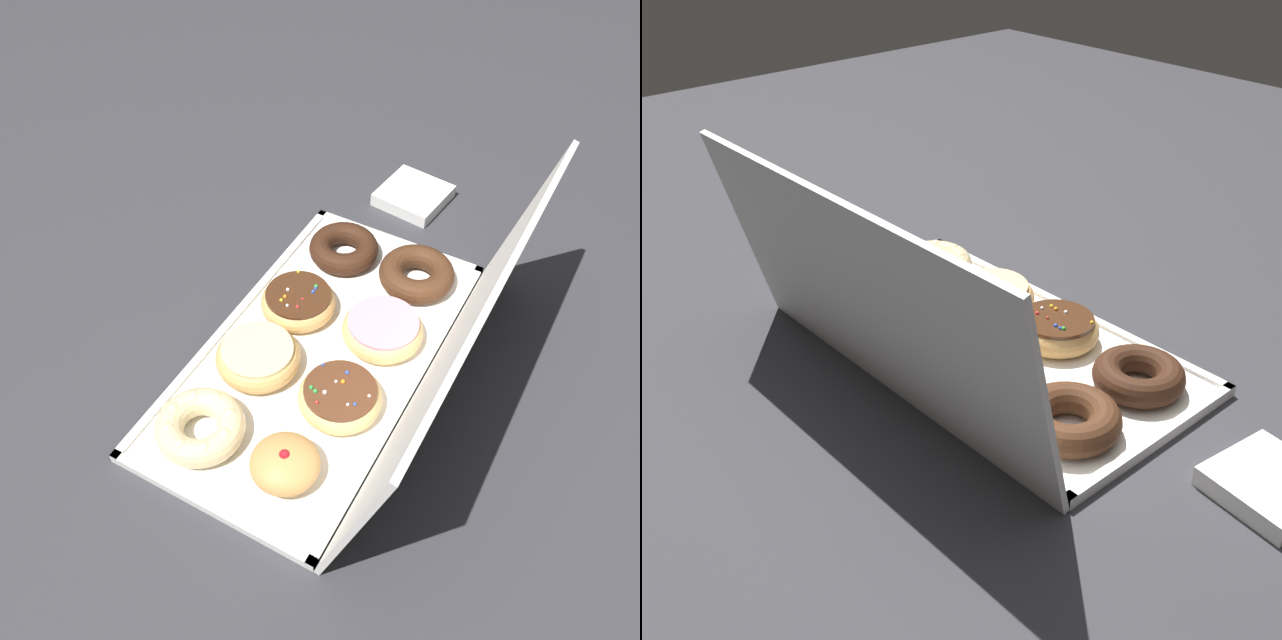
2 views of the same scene
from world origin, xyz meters
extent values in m
plane|color=#333338|center=(0.00, 0.00, 0.00)|extent=(3.00, 3.00, 0.00)
cube|color=white|center=(0.00, 0.00, 0.01)|extent=(0.56, 0.30, 0.01)
cube|color=white|center=(0.00, -0.14, 0.01)|extent=(0.56, 0.01, 0.01)
cube|color=white|center=(0.00, 0.14, 0.01)|extent=(0.56, 0.01, 0.01)
cube|color=white|center=(-0.27, 0.00, 0.01)|extent=(0.01, 0.30, 0.01)
cube|color=white|center=(0.27, 0.00, 0.01)|extent=(0.01, 0.30, 0.01)
cube|color=white|center=(0.00, 0.19, 0.14)|extent=(0.56, 0.08, 0.28)
torus|color=#381E11|center=(-0.20, -0.06, 0.03)|extent=(0.11, 0.11, 0.04)
torus|color=tan|center=(-0.06, -0.07, 0.03)|extent=(0.11, 0.11, 0.03)
cylinder|color=#472816|center=(-0.06, -0.07, 0.04)|extent=(0.10, 0.10, 0.01)
sphere|color=red|center=(-0.04, -0.05, 0.05)|extent=(0.01, 0.01, 0.01)
sphere|color=orange|center=(-0.04, -0.08, 0.05)|extent=(0.01, 0.01, 0.01)
sphere|color=yellow|center=(-0.10, -0.09, 0.05)|extent=(0.01, 0.01, 0.01)
sphere|color=white|center=(-0.03, -0.07, 0.05)|extent=(0.00, 0.00, 0.00)
sphere|color=blue|center=(-0.07, -0.05, 0.05)|extent=(0.01, 0.01, 0.01)
sphere|color=blue|center=(-0.08, -0.05, 0.05)|extent=(0.00, 0.00, 0.00)
sphere|color=yellow|center=(-0.04, -0.08, 0.05)|extent=(0.01, 0.01, 0.01)
sphere|color=green|center=(-0.09, -0.05, 0.05)|extent=(0.01, 0.01, 0.01)
sphere|color=white|center=(-0.06, -0.08, 0.05)|extent=(0.01, 0.01, 0.01)
sphere|color=red|center=(-0.05, -0.05, 0.05)|extent=(0.00, 0.00, 0.00)
torus|color=tan|center=(0.06, -0.06, 0.03)|extent=(0.12, 0.12, 0.04)
cylinder|color=beige|center=(0.06, -0.06, 0.05)|extent=(0.10, 0.10, 0.01)
torus|color=beige|center=(0.19, -0.07, 0.03)|extent=(0.12, 0.12, 0.04)
sphere|color=beige|center=(0.24, -0.07, 0.04)|extent=(0.02, 0.02, 0.02)
sphere|color=beige|center=(0.22, -0.04, 0.04)|extent=(0.02, 0.02, 0.02)
sphere|color=beige|center=(0.19, -0.03, 0.04)|extent=(0.02, 0.02, 0.02)
sphere|color=beige|center=(0.17, -0.04, 0.04)|extent=(0.02, 0.02, 0.02)
sphere|color=beige|center=(0.15, -0.07, 0.04)|extent=(0.02, 0.02, 0.02)
sphere|color=beige|center=(0.17, -0.09, 0.04)|extent=(0.02, 0.02, 0.02)
sphere|color=beige|center=(0.19, -0.11, 0.04)|extent=(0.02, 0.02, 0.02)
sphere|color=beige|center=(0.22, -0.09, 0.04)|extent=(0.02, 0.02, 0.02)
torus|color=#472816|center=(-0.20, 0.07, 0.03)|extent=(0.12, 0.12, 0.04)
torus|color=#E5B770|center=(-0.07, 0.07, 0.03)|extent=(0.12, 0.12, 0.04)
cylinder|color=pink|center=(-0.07, 0.07, 0.04)|extent=(0.10, 0.10, 0.01)
torus|color=#E5B770|center=(0.07, 0.07, 0.03)|extent=(0.11, 0.11, 0.03)
cylinder|color=#59331E|center=(0.07, 0.07, 0.04)|extent=(0.10, 0.10, 0.01)
sphere|color=white|center=(0.08, 0.09, 0.05)|extent=(0.00, 0.00, 0.00)
sphere|color=blue|center=(0.08, 0.10, 0.05)|extent=(0.00, 0.00, 0.00)
sphere|color=green|center=(0.08, 0.04, 0.05)|extent=(0.01, 0.01, 0.01)
sphere|color=white|center=(0.06, 0.11, 0.05)|extent=(0.00, 0.00, 0.00)
sphere|color=green|center=(0.08, 0.04, 0.05)|extent=(0.01, 0.01, 0.01)
sphere|color=blue|center=(0.04, 0.07, 0.05)|extent=(0.01, 0.01, 0.01)
sphere|color=red|center=(0.10, 0.05, 0.05)|extent=(0.01, 0.01, 0.01)
sphere|color=white|center=(0.06, 0.06, 0.05)|extent=(0.00, 0.00, 0.00)
sphere|color=orange|center=(0.05, 0.07, 0.05)|extent=(0.01, 0.01, 0.01)
sphere|color=white|center=(0.08, 0.06, 0.05)|extent=(0.01, 0.01, 0.01)
sphere|color=blue|center=(0.04, 0.03, 0.05)|extent=(0.00, 0.00, 0.00)
ellipsoid|color=tan|center=(0.19, 0.06, 0.03)|extent=(0.09, 0.09, 0.05)
sphere|color=#B21923|center=(0.19, 0.06, 0.05)|extent=(0.01, 0.01, 0.01)
cube|color=white|center=(-0.40, -0.03, 0.01)|extent=(0.12, 0.12, 0.02)
camera|label=1|loc=(0.55, 0.31, 0.79)|focal=38.91mm
camera|label=2|loc=(-0.66, 0.63, 0.59)|focal=45.43mm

